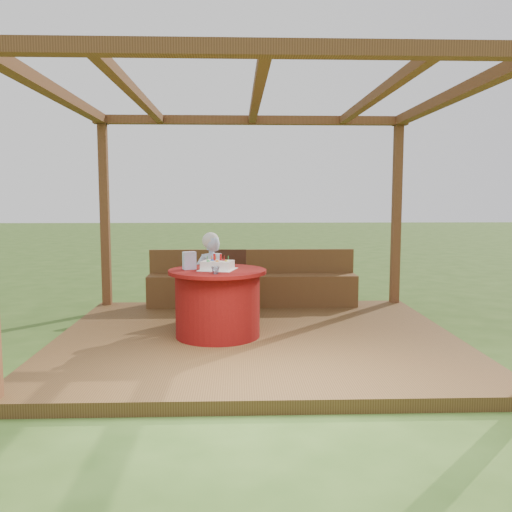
{
  "coord_description": "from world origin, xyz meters",
  "views": [
    {
      "loc": [
        -0.22,
        -6.03,
        1.68
      ],
      "look_at": [
        0.0,
        0.25,
        1.0
      ],
      "focal_mm": 38.0,
      "sensor_mm": 36.0,
      "label": 1
    }
  ],
  "objects_px": {
    "chair": "(230,280)",
    "birthday_cake": "(218,265)",
    "elderly_woman": "(211,276)",
    "drinking_glass": "(215,270)",
    "gift_bag": "(189,261)",
    "bench": "(252,287)",
    "table": "(218,303)"
  },
  "relations": [
    {
      "from": "chair",
      "to": "birthday_cake",
      "type": "relative_size",
      "value": 1.92
    },
    {
      "from": "elderly_woman",
      "to": "drinking_glass",
      "type": "distance_m",
      "value": 1.09
    },
    {
      "from": "chair",
      "to": "elderly_woman",
      "type": "relative_size",
      "value": 0.77
    },
    {
      "from": "chair",
      "to": "elderly_woman",
      "type": "height_order",
      "value": "elderly_woman"
    },
    {
      "from": "drinking_glass",
      "to": "chair",
      "type": "bearing_deg",
      "value": 84.56
    },
    {
      "from": "gift_bag",
      "to": "chair",
      "type": "bearing_deg",
      "value": 45.15
    },
    {
      "from": "birthday_cake",
      "to": "gift_bag",
      "type": "relative_size",
      "value": 2.3
    },
    {
      "from": "elderly_woman",
      "to": "drinking_glass",
      "type": "height_order",
      "value": "elderly_woman"
    },
    {
      "from": "bench",
      "to": "gift_bag",
      "type": "bearing_deg",
      "value": -113.95
    },
    {
      "from": "chair",
      "to": "gift_bag",
      "type": "bearing_deg",
      "value": -113.65
    },
    {
      "from": "bench",
      "to": "gift_bag",
      "type": "relative_size",
      "value": 15.12
    },
    {
      "from": "bench",
      "to": "elderly_woman",
      "type": "distance_m",
      "value": 1.21
    },
    {
      "from": "table",
      "to": "gift_bag",
      "type": "bearing_deg",
      "value": 172.46
    },
    {
      "from": "bench",
      "to": "table",
      "type": "height_order",
      "value": "bench"
    },
    {
      "from": "chair",
      "to": "gift_bag",
      "type": "relative_size",
      "value": 4.4
    },
    {
      "from": "table",
      "to": "gift_bag",
      "type": "height_order",
      "value": "gift_bag"
    },
    {
      "from": "birthday_cake",
      "to": "drinking_glass",
      "type": "height_order",
      "value": "birthday_cake"
    },
    {
      "from": "elderly_woman",
      "to": "drinking_glass",
      "type": "bearing_deg",
      "value": -84.67
    },
    {
      "from": "bench",
      "to": "birthday_cake",
      "type": "relative_size",
      "value": 6.58
    },
    {
      "from": "chair",
      "to": "drinking_glass",
      "type": "bearing_deg",
      "value": -95.44
    },
    {
      "from": "birthday_cake",
      "to": "bench",
      "type": "bearing_deg",
      "value": 75.85
    },
    {
      "from": "bench",
      "to": "elderly_woman",
      "type": "xyz_separation_m",
      "value": [
        -0.55,
        -1.03,
        0.31
      ]
    },
    {
      "from": "chair",
      "to": "elderly_woman",
      "type": "bearing_deg",
      "value": -125.06
    },
    {
      "from": "table",
      "to": "drinking_glass",
      "type": "xyz_separation_m",
      "value": [
        -0.01,
        -0.35,
        0.41
      ]
    },
    {
      "from": "table",
      "to": "elderly_woman",
      "type": "relative_size",
      "value": 0.97
    },
    {
      "from": "bench",
      "to": "birthday_cake",
      "type": "xyz_separation_m",
      "value": [
        -0.44,
        -1.75,
        0.54
      ]
    },
    {
      "from": "bench",
      "to": "chair",
      "type": "xyz_separation_m",
      "value": [
        -0.32,
        -0.7,
        0.22
      ]
    },
    {
      "from": "elderly_woman",
      "to": "gift_bag",
      "type": "height_order",
      "value": "elderly_woman"
    },
    {
      "from": "birthday_cake",
      "to": "drinking_glass",
      "type": "distance_m",
      "value": 0.35
    },
    {
      "from": "bench",
      "to": "birthday_cake",
      "type": "bearing_deg",
      "value": -104.15
    },
    {
      "from": "drinking_glass",
      "to": "gift_bag",
      "type": "bearing_deg",
      "value": 128.32
    },
    {
      "from": "gift_bag",
      "to": "drinking_glass",
      "type": "relative_size",
      "value": 2.27
    }
  ]
}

